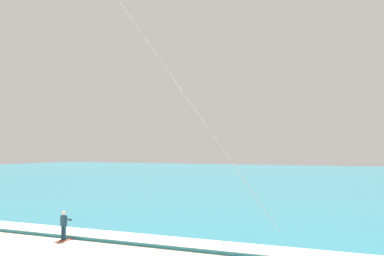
# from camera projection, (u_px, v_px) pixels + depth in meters

# --- Properties ---
(sea) EXTENTS (200.00, 120.00, 0.20)m
(sea) POSITION_uv_depth(u_px,v_px,m) (286.00, 178.00, 81.75)
(sea) COLOR teal
(sea) RESTS_ON ground
(surf_foam) EXTENTS (200.00, 2.15, 0.04)m
(surf_foam) POSITION_uv_depth(u_px,v_px,m) (59.00, 230.00, 28.37)
(surf_foam) COLOR white
(surf_foam) RESTS_ON sea
(surfboard) EXTENTS (0.62, 1.45, 0.09)m
(surfboard) POSITION_uv_depth(u_px,v_px,m) (63.00, 240.00, 26.19)
(surfboard) COLOR #E04C38
(surfboard) RESTS_ON ground
(kitesurfer) EXTENTS (0.56, 0.56, 1.69)m
(kitesurfer) POSITION_uv_depth(u_px,v_px,m) (64.00, 224.00, 26.24)
(kitesurfer) COLOR #143347
(kitesurfer) RESTS_ON ground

